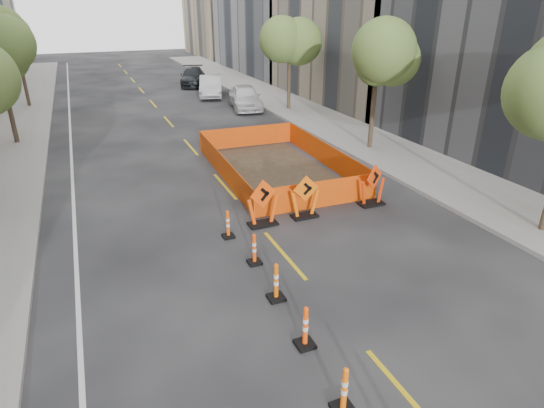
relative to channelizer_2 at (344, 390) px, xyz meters
name	(u,v)px	position (x,y,z in m)	size (l,w,h in m)	color
ground_plane	(355,337)	(1.32, 1.64, -0.51)	(140.00, 140.00, 0.00)	black
sidewalk_right	(379,147)	(10.32, 13.64, -0.44)	(4.00, 90.00, 0.15)	gray
bld_right_c	(386,1)	(18.32, 25.44, 6.49)	(12.00, 16.00, 14.00)	gray
tree_l_d	(15,41)	(-7.08, 31.64, 4.01)	(2.80, 2.80, 5.95)	#382B1E
tree_r_b	(378,58)	(9.72, 13.64, 4.01)	(2.80, 2.80, 5.95)	#382B1E
tree_r_c	(290,42)	(9.72, 23.64, 4.01)	(2.80, 2.80, 5.95)	#382B1E
channelizer_2	(344,390)	(0.00, 0.00, 0.00)	(0.40, 0.40, 1.02)	#FF630A
channelizer_3	(305,327)	(0.12, 1.84, 0.01)	(0.41, 0.41, 1.04)	#FF4A0A
channelizer_4	(276,282)	(0.22, 3.67, 0.02)	(0.42, 0.42, 1.06)	#E05C09
channelizer_5	(254,249)	(0.32, 5.51, -0.03)	(0.38, 0.38, 0.97)	#F4440A
channelizer_6	(228,224)	(0.11, 7.34, -0.04)	(0.37, 0.37, 0.95)	#EC5309
chevron_sign_left	(263,203)	(1.46, 7.73, 0.32)	(1.11, 0.66, 1.66)	#FD4A0A
chevron_sign_center	(305,196)	(3.06, 7.75, 0.27)	(1.05, 0.63, 1.57)	#F3630A
chevron_sign_right	(373,185)	(5.85, 7.74, 0.29)	(1.07, 0.64, 1.61)	#E83A09
safety_fence	(276,160)	(3.98, 12.46, 0.01)	(4.93, 8.38, 1.05)	#FC4D0D
parked_car_near	(245,97)	(7.10, 25.30, 0.32)	(1.96, 4.87, 1.66)	silver
parked_car_mid	(211,86)	(6.13, 30.74, 0.28)	(1.68, 4.82, 1.59)	#ABABB1
parked_car_far	(193,77)	(6.06, 36.41, 0.26)	(2.17, 5.33, 1.55)	black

